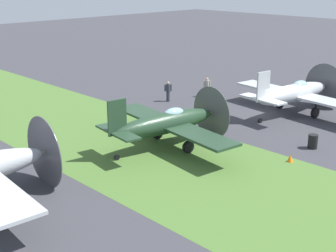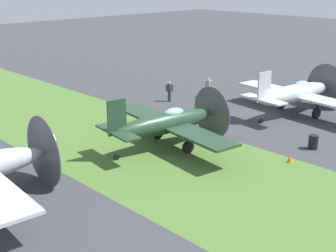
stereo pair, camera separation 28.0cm
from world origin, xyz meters
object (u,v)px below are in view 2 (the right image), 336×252
at_px(fuel_drum, 313,142).
at_px(airplane_lead, 296,93).
at_px(ground_crew_chief, 209,87).
at_px(runway_marker_cone, 290,159).
at_px(ground_crew_mechanic, 169,91).
at_px(airplane_wingman, 167,123).

bearing_deg(fuel_drum, airplane_lead, 129.83).
distance_m(airplane_lead, ground_crew_chief, 8.35).
height_order(ground_crew_chief, runway_marker_cone, ground_crew_chief).
height_order(ground_crew_mechanic, runway_marker_cone, ground_crew_mechanic).
bearing_deg(ground_crew_mechanic, airplane_lead, 152.22).
height_order(airplane_wingman, runway_marker_cone, airplane_wingman).
height_order(airplane_lead, ground_crew_mechanic, airplane_lead).
bearing_deg(ground_crew_chief, fuel_drum, 106.84).
bearing_deg(runway_marker_cone, ground_crew_mechanic, 163.08).
bearing_deg(airplane_lead, runway_marker_cone, -53.12).
distance_m(fuel_drum, runway_marker_cone, 2.99).
distance_m(ground_crew_chief, ground_crew_mechanic, 3.80).
xyz_separation_m(ground_crew_chief, fuel_drum, (13.18, -5.08, -0.46)).
relative_size(airplane_lead, runway_marker_cone, 25.59).
bearing_deg(fuel_drum, ground_crew_mechanic, 174.07).
relative_size(airplane_wingman, ground_crew_mechanic, 6.24).
bearing_deg(fuel_drum, ground_crew_chief, 158.94).
relative_size(airplane_wingman, fuel_drum, 12.00).
bearing_deg(runway_marker_cone, airplane_lead, 120.14).
bearing_deg(fuel_drum, airplane_wingman, -136.24).
relative_size(ground_crew_chief, runway_marker_cone, 3.93).
bearing_deg(airplane_wingman, runway_marker_cone, 33.71).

